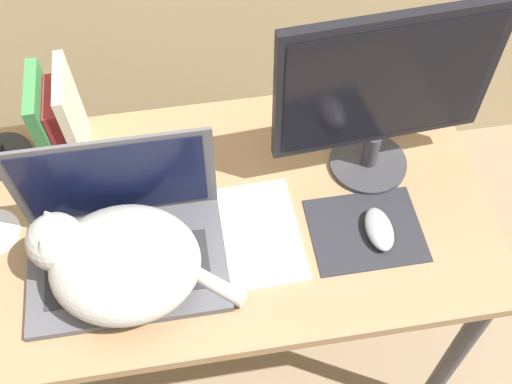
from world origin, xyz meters
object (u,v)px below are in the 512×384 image
object	(u,v)px
external_monitor	(384,93)
book_row	(59,121)
laptop	(124,239)
notepad	(252,235)
computer_mouse	(379,229)
cat	(118,261)

from	to	relation	value
external_monitor	book_row	distance (m)	0.69
laptop	external_monitor	bearing A→B (deg)	14.61
external_monitor	book_row	xyz separation A→B (m)	(-0.66, 0.15, -0.12)
notepad	laptop	bearing A→B (deg)	179.79
laptop	computer_mouse	bearing A→B (deg)	-4.27
laptop	notepad	xyz separation A→B (m)	(0.26, -0.00, -0.05)
book_row	laptop	bearing A→B (deg)	-67.81
cat	external_monitor	bearing A→B (deg)	20.10
laptop	cat	xyz separation A→B (m)	(-0.01, -0.06, 0.02)
computer_mouse	notepad	world-z (taller)	computer_mouse
cat	book_row	bearing A→B (deg)	107.06
laptop	external_monitor	xyz separation A→B (m)	(0.54, 0.14, 0.18)
book_row	computer_mouse	bearing A→B (deg)	-27.19
laptop	notepad	world-z (taller)	laptop
external_monitor	laptop	bearing A→B (deg)	-165.39
cat	notepad	distance (m)	0.28
external_monitor	computer_mouse	size ratio (longest dim) A/B	4.23
computer_mouse	book_row	size ratio (longest dim) A/B	0.45
cat	external_monitor	distance (m)	0.61
book_row	notepad	distance (m)	0.48
book_row	notepad	size ratio (longest dim) A/B	0.91
external_monitor	computer_mouse	bearing A→B (deg)	-98.22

